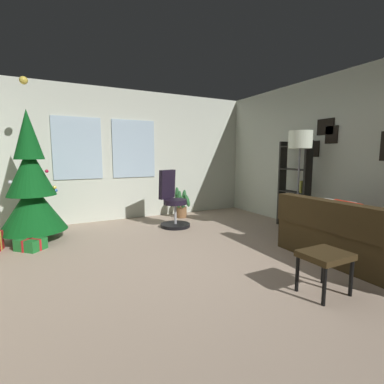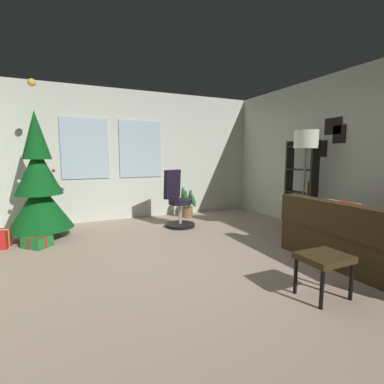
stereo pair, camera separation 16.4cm
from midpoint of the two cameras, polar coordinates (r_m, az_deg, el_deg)
name	(u,v)px [view 1 (the left image)]	position (r m, az deg, el deg)	size (l,w,h in m)	color
ground_plane	(196,273)	(3.47, -0.64, -16.32)	(5.57, 6.18, 0.10)	tan
wall_back_with_windows	(126,155)	(6.14, -14.11, 7.34)	(5.57, 0.12, 2.71)	silver
wall_right_with_frames	(353,155)	(5.11, 29.30, 6.60)	(0.12, 6.18, 2.71)	silver
couch	(382,244)	(4.08, 33.45, -8.93)	(1.68, 2.04, 0.80)	#372914
footstool	(325,259)	(3.02, 24.15, -12.35)	(0.44, 0.37, 0.42)	#372914
holiday_tree	(32,188)	(5.09, -30.82, 0.70)	(0.99, 0.99, 2.53)	#4C331E
gift_box_green	(31,244)	(4.74, -31.03, -9.14)	(0.44, 0.44, 0.17)	#1E722D
office_chair	(173,205)	(5.32, -4.85, -2.58)	(0.57, 0.59, 1.08)	black
bookshelf	(294,190)	(5.51, 19.40, 0.40)	(0.18, 0.64, 1.62)	black
floor_lamp	(300,147)	(4.82, 20.36, 8.64)	(0.37, 0.37, 1.74)	slate
potted_plant	(181,205)	(6.10, -2.95, -2.62)	(0.38, 0.42, 0.67)	brown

